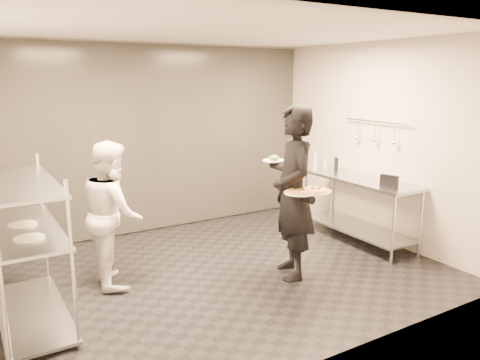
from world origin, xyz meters
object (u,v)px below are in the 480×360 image
waiter (293,193)px  chef (113,213)px  prep_counter (359,198)px  pizza_plate_near (299,192)px  bottle_dark (336,164)px  bottle_green (315,161)px  pizza_plate_far (316,190)px  salad_plate (274,159)px  pos_monitor (389,181)px  bottle_clear (325,163)px  pass_rack (26,243)px

waiter → chef: size_ratio=1.23×
prep_counter → pizza_plate_near: 1.83m
chef → bottle_dark: 3.45m
bottle_green → pizza_plate_far: bearing=-129.6°
salad_plate → bottle_dark: 1.83m
pos_monitor → bottle_clear: bottle_clear is taller
pizza_plate_near → bottle_green: bottle_green is taller
bottle_green → bottle_dark: (0.21, -0.23, -0.03)m
chef → pos_monitor: (3.26, -1.03, 0.19)m
chef → salad_plate: chef is taller
prep_counter → bottle_dark: bearing=83.7°
pass_rack → pizza_plate_far: bearing=-12.8°
salad_plate → bottle_green: salad_plate is taller
prep_counter → salad_plate: salad_plate is taller
waiter → pizza_plate_near: size_ratio=6.00×
chef → pizza_plate_near: bearing=-115.3°
prep_counter → pizza_plate_near: bearing=-156.8°
pizza_plate_far → bottle_dark: 1.90m
bottle_dark → salad_plate: bearing=-156.5°
pos_monitor → bottle_dark: size_ratio=1.16×
salad_plate → pos_monitor: size_ratio=1.13×
waiter → bottle_dark: size_ratio=9.84×
pizza_plate_near → pizza_plate_far: (0.26, 0.02, -0.02)m
pizza_plate_near → bottle_green: size_ratio=1.22×
waiter → salad_plate: (-0.05, 0.33, 0.35)m
salad_plate → bottle_clear: (1.63, 0.95, -0.35)m
prep_counter → bottle_clear: (0.05, 0.80, 0.38)m
waiter → salad_plate: bearing=-151.7°
pizza_plate_near → pizza_plate_far: pizza_plate_near is taller
bottle_green → pass_rack: bearing=-169.1°
pizza_plate_near → pizza_plate_far: size_ratio=0.95×
pass_rack → bottle_green: (4.18, 0.80, 0.29)m
pos_monitor → bottle_green: 1.42m
chef → prep_counter: bearing=-89.8°
pizza_plate_near → bottle_green: bearing=45.4°
prep_counter → bottle_dark: 0.70m
salad_plate → bottle_clear: bearing=30.2°
pizza_plate_near → bottle_clear: 2.25m
pizza_plate_near → prep_counter: bearing=23.2°
chef → pos_monitor: size_ratio=6.89×
pass_rack → bottle_dark: 4.44m
salad_plate → pos_monitor: 1.58m
pass_rack → pos_monitor: 4.26m
bottle_clear → bottle_dark: bottle_dark is taller
pizza_plate_far → pos_monitor: pizza_plate_far is taller
pizza_plate_near → salad_plate: size_ratio=1.24×
chef → salad_plate: bearing=-100.3°
pizza_plate_near → pass_rack: bearing=165.6°
prep_counter → bottle_green: bearing=100.7°
prep_counter → bottle_green: 0.92m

